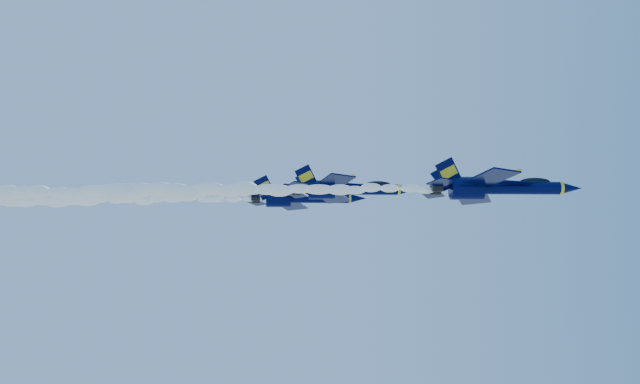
{
  "coord_description": "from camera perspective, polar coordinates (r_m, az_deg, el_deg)",
  "views": [
    {
      "loc": [
        -1.15,
        -88.4,
        126.14
      ],
      "look_at": [
        -0.0,
        -5.36,
        151.02
      ],
      "focal_mm": 35.0,
      "sensor_mm": 36.0,
      "label": 1
    }
  ],
  "objects": [
    {
      "name": "smoke_trail_jet_lead",
      "position": [
        78.16,
        -4.61,
        0.19
      ],
      "size": [
        40.73,
        2.28,
        2.05
      ],
      "primitive_type": "ellipsoid",
      "color": "white"
    },
    {
      "name": "jet_third",
      "position": [
        95.96,
        -1.71,
        -0.52
      ],
      "size": [
        17.6,
        14.44,
        6.54
      ],
      "color": "#000430"
    },
    {
      "name": "jet_second",
      "position": [
        86.19,
        2.41,
        0.27
      ],
      "size": [
        17.13,
        14.05,
        6.36
      ],
      "color": "#000430"
    },
    {
      "name": "smoke_trail_jet_second",
      "position": [
        88.93,
        -15.69,
        0.07
      ],
      "size": [
        40.73,
        2.05,
        1.84
      ],
      "primitive_type": "ellipsoid",
      "color": "white"
    },
    {
      "name": "smoke_trail_jet_third",
      "position": [
        100.26,
        -17.86,
        -0.68
      ],
      "size": [
        40.73,
        2.1,
        1.89
      ],
      "primitive_type": "ellipsoid",
      "color": "white"
    },
    {
      "name": "jet_lead",
      "position": [
        81.51,
        15.84,
        0.41
      ],
      "size": [
        19.09,
        15.66,
        7.1
      ],
      "color": "#000430"
    }
  ]
}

